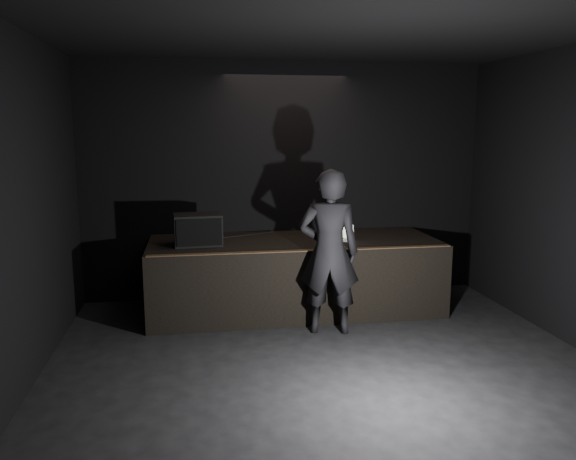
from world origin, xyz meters
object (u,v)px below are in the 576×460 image
(stage_monitor, at_px, (198,230))
(laptop, at_px, (344,237))
(person, at_px, (329,252))
(beer_can, at_px, (217,241))
(stage_riser, at_px, (294,275))

(stage_monitor, bearing_deg, laptop, -4.42)
(person, bearing_deg, laptop, -106.12)
(beer_can, relative_size, person, 0.07)
(laptop, bearing_deg, person, -107.43)
(laptop, distance_m, person, 0.91)
(beer_can, bearing_deg, person, -27.75)
(stage_riser, xyz_separation_m, stage_monitor, (-1.32, -0.12, 0.71))
(stage_monitor, height_order, beer_can, stage_monitor)
(stage_monitor, relative_size, laptop, 1.95)
(stage_riser, distance_m, stage_monitor, 1.50)
(stage_monitor, distance_m, beer_can, 0.30)
(laptop, height_order, person, person)
(stage_riser, distance_m, beer_can, 1.25)
(stage_monitor, bearing_deg, person, -31.48)
(beer_can, bearing_deg, stage_riser, 12.54)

